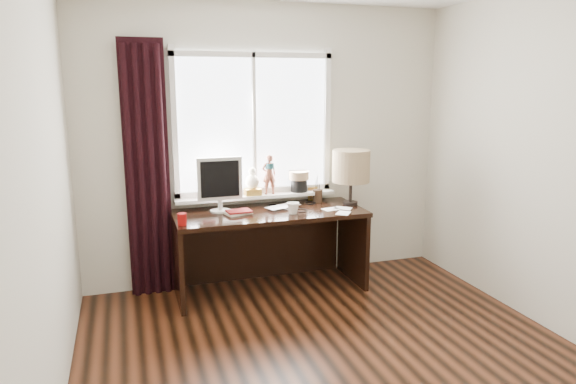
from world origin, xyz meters
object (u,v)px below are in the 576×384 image
object	(u,v)px
desk	(267,234)
red_cup	(182,219)
table_lamp	(351,167)
mug	(293,208)
monitor	(220,181)
laptop	(283,207)

from	to	relation	value
desk	red_cup	bearing A→B (deg)	-158.33
desk	table_lamp	distance (m)	1.00
mug	table_lamp	size ratio (longest dim) A/B	0.21
mug	red_cup	distance (m)	0.97
mug	red_cup	size ratio (longest dim) A/B	1.12
desk	monitor	bearing A→B (deg)	176.96
laptop	red_cup	bearing A→B (deg)	173.88
desk	monitor	world-z (taller)	monitor
red_cup	table_lamp	world-z (taller)	table_lamp
monitor	table_lamp	bearing A→B (deg)	-5.25
mug	desk	distance (m)	0.43
desk	laptop	bearing A→B (deg)	-15.19
monitor	table_lamp	size ratio (longest dim) A/B	0.94
monitor	laptop	bearing A→B (deg)	-6.19
table_lamp	mug	bearing A→B (deg)	-165.17
red_cup	desk	size ratio (longest dim) A/B	0.06
red_cup	monitor	size ratio (longest dim) A/B	0.20
desk	monitor	xyz separation A→B (m)	(-0.42, 0.02, 0.52)
red_cup	desk	world-z (taller)	red_cup
laptop	desk	distance (m)	0.30
laptop	desk	bearing A→B (deg)	142.24
laptop	table_lamp	world-z (taller)	table_lamp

